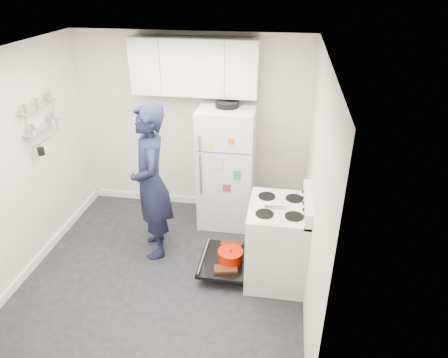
% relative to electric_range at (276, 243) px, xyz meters
% --- Properties ---
extents(room, '(3.21, 3.21, 2.51)m').
position_rel_electric_range_xyz_m(room, '(-1.29, -0.12, 0.74)').
color(room, black).
rests_on(room, ground).
extents(electric_range, '(0.66, 0.76, 1.10)m').
position_rel_electric_range_xyz_m(electric_range, '(0.00, 0.00, 0.00)').
color(electric_range, silver).
rests_on(electric_range, ground).
extents(open_oven_door, '(0.55, 0.71, 0.23)m').
position_rel_electric_range_xyz_m(open_oven_door, '(-0.55, -0.01, -0.28)').
color(open_oven_door, black).
rests_on(open_oven_door, ground).
extents(refrigerator, '(0.72, 0.74, 1.73)m').
position_rel_electric_range_xyz_m(refrigerator, '(-0.72, 1.10, 0.37)').
color(refrigerator, silver).
rests_on(refrigerator, ground).
extents(upper_cabinets, '(1.60, 0.33, 0.70)m').
position_rel_electric_range_xyz_m(upper_cabinets, '(-1.16, 1.28, 1.63)').
color(upper_cabinets, silver).
rests_on(upper_cabinets, room).
extents(wall_shelf_rack, '(0.14, 0.60, 0.61)m').
position_rel_electric_range_xyz_m(wall_shelf_rack, '(-2.78, 0.34, 1.21)').
color(wall_shelf_rack, '#B2B2B7').
rests_on(wall_shelf_rack, room).
extents(person, '(0.69, 0.82, 1.92)m').
position_rel_electric_range_xyz_m(person, '(-1.50, 0.26, 0.49)').
color(person, black).
rests_on(person, ground).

